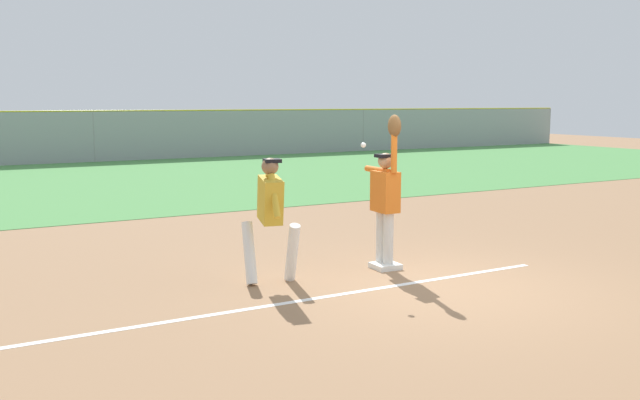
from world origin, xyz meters
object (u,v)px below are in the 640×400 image
object	(u,v)px
fielder	(386,194)
parked_car_tan	(228,137)
baseball	(363,145)
first_base	(385,266)
parked_car_black	(108,141)
runner	(271,211)

from	to	relation	value
fielder	parked_car_tan	distance (m)	26.35
baseball	parked_car_tan	distance (m)	26.78
parked_car_tan	first_base	bearing A→B (deg)	-101.24
parked_car_tan	fielder	bearing A→B (deg)	-101.23
fielder	parked_car_black	size ratio (longest dim) A/B	0.51
parked_car_black	runner	bearing A→B (deg)	-94.77
parked_car_black	parked_car_tan	distance (m)	6.33
runner	baseball	distance (m)	1.59
runner	parked_car_tan	world-z (taller)	runner
first_base	runner	world-z (taller)	runner
parked_car_black	parked_car_tan	world-z (taller)	same
runner	parked_car_tan	xyz separation A→B (m)	(9.40, 25.20, -0.32)
first_base	parked_car_black	world-z (taller)	parked_car_black
baseball	parked_car_black	distance (m)	24.67
baseball	fielder	bearing A→B (deg)	23.80
baseball	parked_car_black	size ratio (longest dim) A/B	0.02
runner	parked_car_black	bearing A→B (deg)	93.90
fielder	parked_car_tan	world-z (taller)	fielder
first_base	baseball	distance (m)	1.92
runner	baseball	size ratio (longest dim) A/B	23.24
first_base	parked_car_tan	world-z (taller)	parked_car_tan
baseball	first_base	bearing A→B (deg)	21.65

